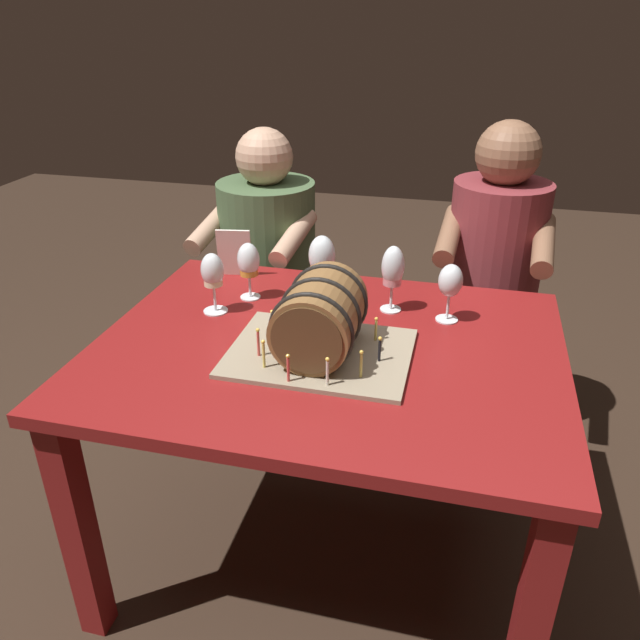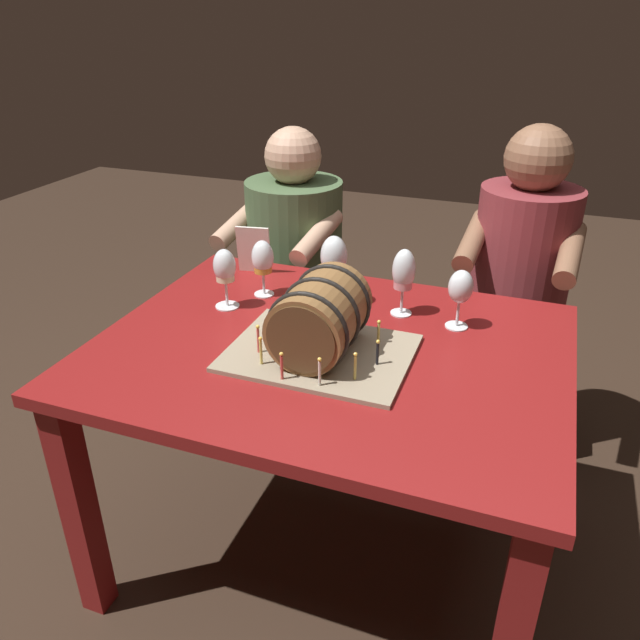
{
  "view_description": "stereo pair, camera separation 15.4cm",
  "coord_description": "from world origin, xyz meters",
  "views": [
    {
      "loc": [
        0.32,
        -1.38,
        1.54
      ],
      "look_at": [
        -0.01,
        -0.06,
        0.84
      ],
      "focal_mm": 34.81,
      "sensor_mm": 36.0,
      "label": 1
    },
    {
      "loc": [
        0.47,
        -1.34,
        1.54
      ],
      "look_at": [
        -0.01,
        -0.06,
        0.84
      ],
      "focal_mm": 34.81,
      "sensor_mm": 36.0,
      "label": 2
    }
  ],
  "objects": [
    {
      "name": "wine_glass_empty",
      "position": [
        0.29,
        0.22,
        0.86
      ],
      "size": [
        0.07,
        0.07,
        0.17
      ],
      "color": "white",
      "rests_on": "dining_table"
    },
    {
      "name": "wine_glass_rose",
      "position": [
        0.13,
        0.25,
        0.87
      ],
      "size": [
        0.07,
        0.07,
        0.2
      ],
      "color": "white",
      "rests_on": "dining_table"
    },
    {
      "name": "person_seated_right",
      "position": [
        0.43,
        0.79,
        0.56
      ],
      "size": [
        0.39,
        0.48,
        1.2
      ],
      "color": "#4C1B1E",
      "rests_on": "ground"
    },
    {
      "name": "dining_table",
      "position": [
        0.0,
        0.0,
        0.63
      ],
      "size": [
        1.22,
        0.95,
        0.74
      ],
      "color": "maroon",
      "rests_on": "ground"
    },
    {
      "name": "menu_card",
      "position": [
        -0.4,
        0.38,
        0.82
      ],
      "size": [
        0.11,
        0.05,
        0.16
      ],
      "primitive_type": "cube",
      "rotation": [
        0.12,
        0.0,
        0.18
      ],
      "color": "silver",
      "rests_on": "dining_table"
    },
    {
      "name": "ground_plane",
      "position": [
        0.0,
        0.0,
        0.0
      ],
      "size": [
        8.0,
        8.0,
        0.0
      ],
      "primitive_type": "plane",
      "color": "#332319"
    },
    {
      "name": "wine_glass_amber",
      "position": [
        -0.3,
        0.23,
        0.85
      ],
      "size": [
        0.07,
        0.07,
        0.18
      ],
      "color": "white",
      "rests_on": "dining_table"
    },
    {
      "name": "wine_glass_white",
      "position": [
        -0.36,
        0.11,
        0.86
      ],
      "size": [
        0.07,
        0.07,
        0.18
      ],
      "color": "white",
      "rests_on": "dining_table"
    },
    {
      "name": "person_seated_left",
      "position": [
        -0.43,
        0.79,
        0.55
      ],
      "size": [
        0.44,
        0.51,
        1.14
      ],
      "color": "#2A3A24",
      "rests_on": "ground"
    },
    {
      "name": "wine_glass_red",
      "position": [
        -0.07,
        0.24,
        0.88
      ],
      "size": [
        0.08,
        0.08,
        0.21
      ],
      "color": "white",
      "rests_on": "dining_table"
    },
    {
      "name": "barrel_cake",
      "position": [
        -0.01,
        -0.06,
        0.83
      ],
      "size": [
        0.46,
        0.35,
        0.21
      ],
      "color": "gray",
      "rests_on": "dining_table"
    }
  ]
}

